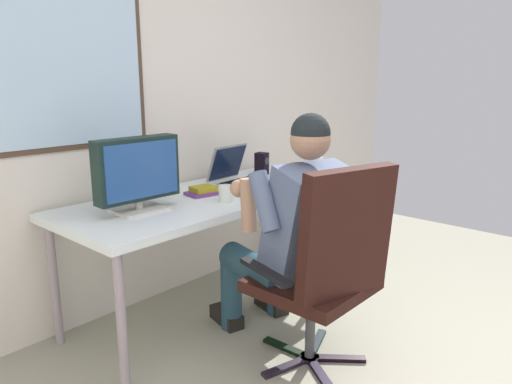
{
  "coord_description": "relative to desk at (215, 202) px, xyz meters",
  "views": [
    {
      "loc": [
        -1.67,
        -0.33,
        1.41
      ],
      "look_at": [
        0.19,
        1.33,
        0.82
      ],
      "focal_mm": 33.78,
      "sensor_mm": 36.0,
      "label": 1
    }
  ],
  "objects": [
    {
      "name": "person_seated",
      "position": [
        -0.07,
        -0.64,
        -0.04
      ],
      "size": [
        0.64,
        0.9,
        1.25
      ],
      "color": "#203D4C",
      "rests_on": "ground"
    },
    {
      "name": "wine_glass",
      "position": [
        0.77,
        -0.21,
        0.16
      ],
      "size": [
        0.07,
        0.07,
        0.15
      ],
      "color": "silver",
      "rests_on": "desk"
    },
    {
      "name": "laptop",
      "position": [
        0.29,
        0.09,
        0.12
      ],
      "size": [
        0.33,
        0.37,
        0.25
      ],
      "color": "gray",
      "rests_on": "desk"
    },
    {
      "name": "coffee_mug",
      "position": [
        -0.1,
        -0.19,
        0.1
      ],
      "size": [
        0.08,
        0.08,
        0.09
      ],
      "color": "silver",
      "rests_on": "desk"
    },
    {
      "name": "desk_speaker",
      "position": [
        0.62,
        0.17,
        0.13
      ],
      "size": [
        0.09,
        0.1,
        0.16
      ],
      "color": "black",
      "rests_on": "desk"
    },
    {
      "name": "desk",
      "position": [
        0.0,
        0.0,
        0.0
      ],
      "size": [
        1.89,
        0.76,
        0.73
      ],
      "color": "gray",
      "rests_on": "ground"
    },
    {
      "name": "office_chair",
      "position": [
        -0.14,
        -0.91,
        -0.11
      ],
      "size": [
        0.68,
        0.62,
        1.04
      ],
      "color": "black",
      "rests_on": "ground"
    },
    {
      "name": "book_stack",
      "position": [
        -0.08,
        0.03,
        0.07
      ],
      "size": [
        0.2,
        0.17,
        0.05
      ],
      "color": "#5E2D77",
      "rests_on": "desk"
    },
    {
      "name": "wall_rear",
      "position": [
        -0.28,
        0.44,
        0.76
      ],
      "size": [
        5.93,
        0.08,
        2.87
      ],
      "color": "silver",
      "rests_on": "ground"
    },
    {
      "name": "crt_monitor",
      "position": [
        -0.54,
        -0.0,
        0.26
      ],
      "size": [
        0.46,
        0.21,
        0.39
      ],
      "color": "beige",
      "rests_on": "desk"
    }
  ]
}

